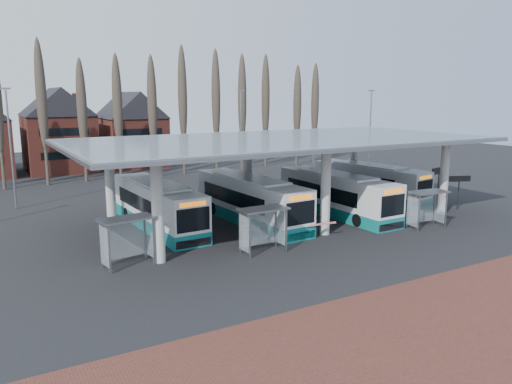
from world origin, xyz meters
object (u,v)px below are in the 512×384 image
bus_2 (335,195)px  shelter_0 (126,231)px  shelter_2 (426,201)px  bus_1 (250,201)px  bus_3 (368,183)px  shelter_1 (262,220)px  bus_0 (158,206)px

bus_2 → shelter_0: 18.64m
shelter_0 → shelter_2: (21.19, -2.60, -0.07)m
shelter_2 → shelter_0: bearing=178.8°
bus_2 → shelter_2: 7.27m
bus_2 → shelter_2: bearing=-67.2°
bus_1 → shelter_2: bearing=-40.5°
shelter_0 → shelter_2: shelter_0 is taller
bus_3 → shelter_2: (-3.60, -9.97, 0.45)m
bus_1 → shelter_0: (-10.96, -5.36, 0.41)m
bus_3 → shelter_1: bearing=-160.3°
bus_3 → shelter_1: (-16.88, -9.01, 0.49)m
bus_1 → shelter_2: (10.22, -7.96, 0.35)m
bus_1 → shelter_0: bus_1 is taller
shelter_2 → shelter_1: bearing=-178.3°
shelter_0 → shelter_1: bearing=-18.6°
shelter_0 → bus_1: bearing=19.1°
bus_2 → shelter_2: (2.99, -6.62, 0.39)m
bus_3 → bus_1: bearing=179.8°
bus_2 → shelter_1: 11.75m
bus_0 → bus_2: 14.28m
bus_0 → bus_2: size_ratio=1.00×
bus_3 → shelter_2: bearing=-118.3°
bus_2 → bus_0: bearing=165.6°
bus_0 → shelter_0: 8.40m
bus_1 → bus_2: (7.23, -1.34, -0.04)m
bus_1 → bus_3: bus_1 is taller
shelter_2 → bus_3: bearing=75.9°
bus_3 → shelter_0: 25.87m
bus_1 → bus_2: 7.35m
bus_0 → shelter_2: bearing=-32.4°
shelter_0 → bus_0: bearing=52.4°
bus_1 → bus_3: size_ratio=1.05×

